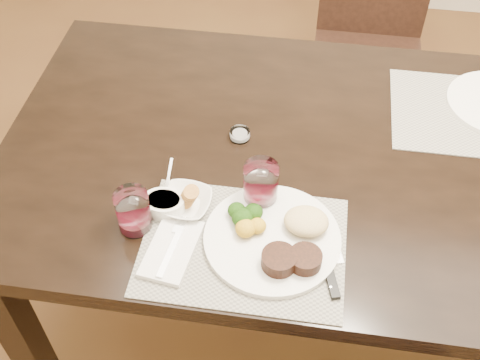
# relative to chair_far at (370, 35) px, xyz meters

# --- Properties ---
(ground_plane) EXTENTS (4.50, 4.50, 0.00)m
(ground_plane) POSITION_rel_chair_far_xyz_m (0.00, -0.93, -0.50)
(ground_plane) COLOR #462916
(ground_plane) RESTS_ON ground
(dining_table) EXTENTS (2.00, 1.00, 0.75)m
(dining_table) POSITION_rel_chair_far_xyz_m (0.00, -0.93, 0.16)
(dining_table) COLOR black
(dining_table) RESTS_ON ground
(chair_far) EXTENTS (0.42, 0.42, 0.90)m
(chair_far) POSITION_rel_chair_far_xyz_m (0.00, 0.00, 0.00)
(chair_far) COLOR black
(chair_far) RESTS_ON ground
(placemat_near) EXTENTS (0.46, 0.34, 0.00)m
(placemat_near) POSITION_rel_chair_far_xyz_m (-0.32, -1.26, 0.25)
(placemat_near) COLOR gray
(placemat_near) RESTS_ON dining_table
(placemat_far) EXTENTS (0.46, 0.34, 0.00)m
(placemat_far) POSITION_rel_chair_far_xyz_m (0.25, -0.72, 0.25)
(placemat_far) COLOR gray
(placemat_far) RESTS_ON dining_table
(dinner_plate) EXTENTS (0.31, 0.31, 0.06)m
(dinner_plate) POSITION_rel_chair_far_xyz_m (-0.24, -1.23, 0.27)
(dinner_plate) COLOR silver
(dinner_plate) RESTS_ON placemat_near
(napkin_fork) EXTENTS (0.12, 0.19, 0.02)m
(napkin_fork) POSITION_rel_chair_far_xyz_m (-0.47, -1.29, 0.26)
(napkin_fork) COLOR white
(napkin_fork) RESTS_ON placemat_near
(steak_knife) EXTENTS (0.05, 0.23, 0.01)m
(steak_knife) POSITION_rel_chair_far_xyz_m (-0.12, -1.29, 0.26)
(steak_knife) COLOR silver
(steak_knife) RESTS_ON placemat_near
(cracker_bowl) EXTENTS (0.14, 0.14, 0.05)m
(cracker_bowl) POSITION_rel_chair_far_xyz_m (-0.47, -1.16, 0.27)
(cracker_bowl) COLOR silver
(cracker_bowl) RESTS_ON placemat_near
(sauce_ramekin) EXTENTS (0.10, 0.15, 0.08)m
(sauce_ramekin) POSITION_rel_chair_far_xyz_m (-0.52, -1.18, 0.27)
(sauce_ramekin) COLOR silver
(sauce_ramekin) RESTS_ON placemat_near
(wine_glass_near) EXTENTS (0.08, 0.08, 0.11)m
(wine_glass_near) POSITION_rel_chair_far_xyz_m (-0.30, -1.12, 0.30)
(wine_glass_near) COLOR white
(wine_glass_near) RESTS_ON placemat_near
(wine_glass_side) EXTENTS (0.08, 0.08, 0.11)m
(wine_glass_side) POSITION_rel_chair_far_xyz_m (-0.57, -1.23, 0.29)
(wine_glass_side) COLOR white
(wine_glass_side) RESTS_ON dining_table
(salt_cellar) EXTENTS (0.05, 0.05, 0.02)m
(salt_cellar) POSITION_rel_chair_far_xyz_m (-0.38, -0.91, 0.26)
(salt_cellar) COLOR white
(salt_cellar) RESTS_ON dining_table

